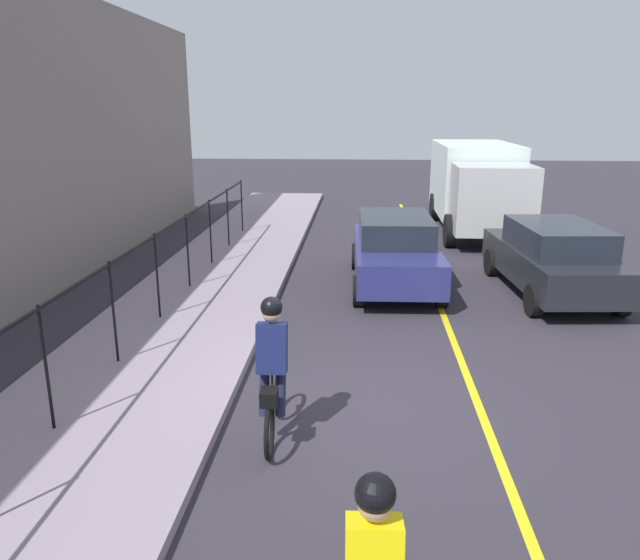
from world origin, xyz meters
TOP-DOWN VIEW (x-y plane):
  - ground_plane at (0.00, 0.00)m, footprint 80.00×80.00m
  - lane_line_centre at (0.00, -1.60)m, footprint 36.00×0.12m
  - sidewalk at (0.00, 3.40)m, footprint 40.00×3.20m
  - iron_fence at (1.00, 3.80)m, footprint 20.65×0.04m
  - cyclist_lead at (-0.85, 1.10)m, footprint 1.71×0.37m
  - patrol_sedan at (5.52, -4.08)m, footprint 4.52×2.18m
  - parked_sedan_rear at (6.01, -0.73)m, footprint 4.44×2.01m
  - box_truck_background at (12.57, -3.69)m, footprint 6.74×2.60m

SIDE VIEW (x-z plane):
  - ground_plane at x=0.00m, z-range 0.00..0.00m
  - lane_line_centre at x=0.00m, z-range 0.00..0.01m
  - sidewalk at x=0.00m, z-range 0.00..0.15m
  - patrol_sedan at x=5.52m, z-range 0.03..1.61m
  - parked_sedan_rear at x=6.01m, z-range 0.03..1.61m
  - cyclist_lead at x=-0.85m, z-range 0.00..1.82m
  - iron_fence at x=1.00m, z-range 0.55..2.15m
  - box_truck_background at x=12.57m, z-range 0.16..2.94m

